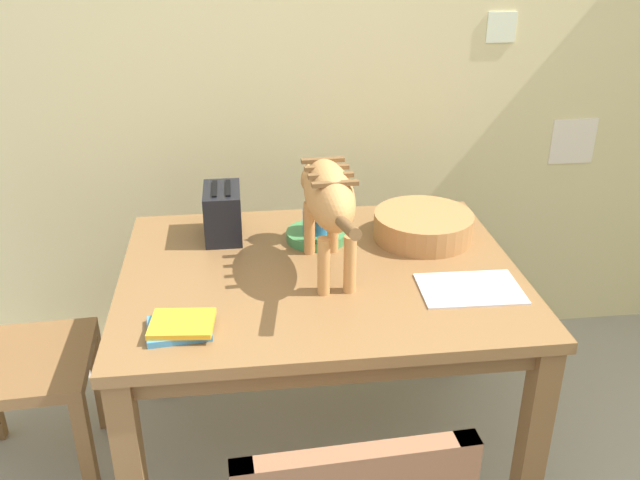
{
  "coord_description": "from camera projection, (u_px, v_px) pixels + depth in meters",
  "views": [
    {
      "loc": [
        -0.31,
        -0.56,
        1.74
      ],
      "look_at": [
        -0.08,
        1.3,
        0.83
      ],
      "focal_mm": 38.95,
      "sensor_mm": 36.0,
      "label": 1
    }
  ],
  "objects": [
    {
      "name": "coffee_mug",
      "position": [
        317.0,
        220.0,
        2.29
      ],
      "size": [
        0.13,
        0.09,
        0.08
      ],
      "color": "#3273BF",
      "rests_on": "saucer_bowl"
    },
    {
      "name": "wicker_basket",
      "position": [
        423.0,
        225.0,
        2.31
      ],
      "size": [
        0.33,
        0.33,
        0.09
      ],
      "color": "#AE7543",
      "rests_on": "dining_table"
    },
    {
      "name": "dining_table",
      "position": [
        320.0,
        294.0,
        2.16
      ],
      "size": [
        1.21,
        0.95,
        0.73
      ],
      "color": "brown",
      "rests_on": "ground_plane"
    },
    {
      "name": "cat",
      "position": [
        328.0,
        197.0,
        2.03
      ],
      "size": [
        0.15,
        0.64,
        0.34
      ],
      "rotation": [
        0.0,
        0.0,
        0.05
      ],
      "color": "tan",
      "rests_on": "dining_table"
    },
    {
      "name": "wooden_chair_far",
      "position": [
        7.0,
        359.0,
        2.18
      ],
      "size": [
        0.44,
        0.44,
        0.93
      ],
      "rotation": [
        0.0,
        0.0,
        -1.52
      ],
      "color": "brown",
      "rests_on": "ground_plane"
    },
    {
      "name": "saucer_bowl",
      "position": [
        317.0,
        235.0,
        2.31
      ],
      "size": [
        0.2,
        0.2,
        0.03
      ],
      "primitive_type": "cylinder",
      "color": "#408A4B",
      "rests_on": "dining_table"
    },
    {
      "name": "wall_rear",
      "position": [
        316.0,
        50.0,
        2.61
      ],
      "size": [
        4.4,
        0.11,
        2.5
      ],
      "color": "beige",
      "rests_on": "ground_plane"
    },
    {
      "name": "magazine",
      "position": [
        470.0,
        289.0,
        2.01
      ],
      "size": [
        0.3,
        0.21,
        0.01
      ],
      "primitive_type": "cube",
      "rotation": [
        0.0,
        0.0,
        -0.03
      ],
      "color": "silver",
      "rests_on": "dining_table"
    },
    {
      "name": "book_stack",
      "position": [
        181.0,
        326.0,
        1.81
      ],
      "size": [
        0.18,
        0.15,
        0.03
      ],
      "color": "#418BC2",
      "rests_on": "dining_table"
    },
    {
      "name": "toaster",
      "position": [
        223.0,
        213.0,
        2.3
      ],
      "size": [
        0.12,
        0.2,
        0.18
      ],
      "color": "black",
      "rests_on": "dining_table"
    }
  ]
}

